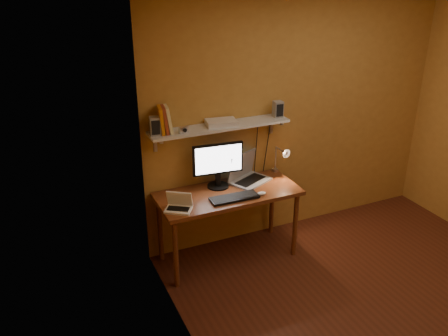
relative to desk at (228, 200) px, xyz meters
name	(u,v)px	position (x,y,z in m)	size (l,w,h in m)	color
room	(408,174)	(0.95, -1.28, 0.64)	(3.44, 3.24, 2.64)	#562516
desk	(228,200)	(0.00, 0.00, 0.00)	(1.40, 0.60, 0.75)	brown
wall_shelf	(220,127)	(0.00, 0.19, 0.69)	(1.40, 0.25, 0.21)	silver
monitor	(218,163)	(-0.04, 0.15, 0.34)	(0.50, 0.24, 0.46)	black
laptop	(246,174)	(0.28, 0.16, 0.16)	(0.47, 0.42, 0.29)	gray
netbook	(179,205)	(-0.55, -0.13, 0.13)	(0.29, 0.27, 0.17)	white
keyboard	(234,198)	(-0.01, -0.15, 0.10)	(0.47, 0.16, 0.02)	black
mouse	(262,193)	(0.27, -0.19, 0.10)	(0.09, 0.06, 0.03)	white
desk_lamp	(281,157)	(0.66, 0.13, 0.29)	(0.09, 0.23, 0.38)	silver
speaker_left	(155,126)	(-0.64, 0.19, 0.79)	(0.09, 0.09, 0.17)	gray
speaker_right	(278,109)	(0.63, 0.20, 0.79)	(0.09, 0.09, 0.16)	gray
books	(165,120)	(-0.54, 0.21, 0.83)	(0.15, 0.18, 0.25)	#C77019
shelf_camera	(184,130)	(-0.39, 0.13, 0.74)	(0.10, 0.06, 0.06)	silver
router	(221,123)	(0.01, 0.20, 0.73)	(0.29, 0.19, 0.05)	white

